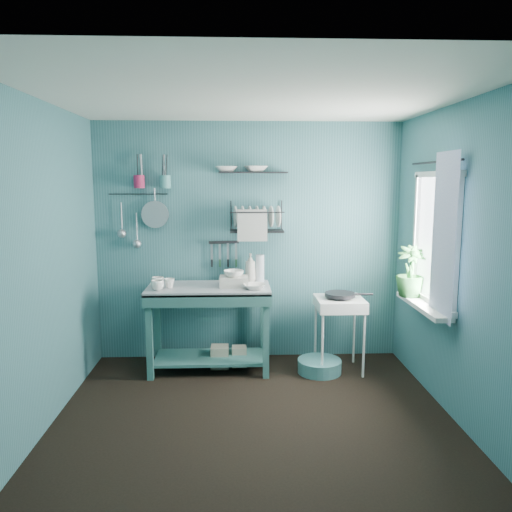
{
  "coord_description": "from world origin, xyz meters",
  "views": [
    {
      "loc": [
        -0.14,
        -3.74,
        1.9
      ],
      "look_at": [
        0.05,
        0.85,
        1.2
      ],
      "focal_mm": 35.0,
      "sensor_mm": 36.0,
      "label": 1
    }
  ],
  "objects_px": {
    "utensil_cup_teal": "(165,182)",
    "floor_basin": "(319,366)",
    "mug_mid": "(169,283)",
    "storage_tin_large": "(220,357)",
    "storage_tin_small": "(239,356)",
    "hotplate_stand": "(339,334)",
    "utensil_cup_magenta": "(139,182)",
    "work_counter": "(209,328)",
    "mug_left": "(157,285)",
    "potted_plant": "(411,271)",
    "water_bottle": "(260,268)",
    "dish_rack": "(257,217)",
    "colander": "(155,214)",
    "soap_bottle": "(250,268)",
    "mug_right": "(158,282)",
    "wash_tub": "(234,282)",
    "frying_pan": "(340,294)"
  },
  "relations": [
    {
      "from": "mug_left",
      "to": "water_bottle",
      "type": "relative_size",
      "value": 0.44
    },
    {
      "from": "hotplate_stand",
      "to": "utensil_cup_teal",
      "type": "bearing_deg",
      "value": 173.26
    },
    {
      "from": "utensil_cup_teal",
      "to": "storage_tin_small",
      "type": "distance_m",
      "value": 1.94
    },
    {
      "from": "work_counter",
      "to": "soap_bottle",
      "type": "relative_size",
      "value": 4.05
    },
    {
      "from": "frying_pan",
      "to": "storage_tin_small",
      "type": "relative_size",
      "value": 1.5
    },
    {
      "from": "mug_mid",
      "to": "dish_rack",
      "type": "distance_m",
      "value": 1.12
    },
    {
      "from": "hotplate_stand",
      "to": "storage_tin_large",
      "type": "relative_size",
      "value": 3.38
    },
    {
      "from": "soap_bottle",
      "to": "mug_right",
      "type": "bearing_deg",
      "value": -167.74
    },
    {
      "from": "water_bottle",
      "to": "hotplate_stand",
      "type": "bearing_deg",
      "value": -20.99
    },
    {
      "from": "potted_plant",
      "to": "storage_tin_large",
      "type": "height_order",
      "value": "potted_plant"
    },
    {
      "from": "work_counter",
      "to": "soap_bottle",
      "type": "distance_m",
      "value": 0.74
    },
    {
      "from": "mug_right",
      "to": "potted_plant",
      "type": "bearing_deg",
      "value": -9.3
    },
    {
      "from": "work_counter",
      "to": "frying_pan",
      "type": "distance_m",
      "value": 1.35
    },
    {
      "from": "storage_tin_large",
      "to": "storage_tin_small",
      "type": "xyz_separation_m",
      "value": [
        0.2,
        0.03,
        -0.01
      ]
    },
    {
      "from": "water_bottle",
      "to": "hotplate_stand",
      "type": "height_order",
      "value": "water_bottle"
    },
    {
      "from": "mug_left",
      "to": "mug_mid",
      "type": "bearing_deg",
      "value": 45.0
    },
    {
      "from": "potted_plant",
      "to": "water_bottle",
      "type": "bearing_deg",
      "value": 155.9
    },
    {
      "from": "hotplate_stand",
      "to": "work_counter",
      "type": "bearing_deg",
      "value": -177.91
    },
    {
      "from": "floor_basin",
      "to": "colander",
      "type": "bearing_deg",
      "value": 164.19
    },
    {
      "from": "dish_rack",
      "to": "work_counter",
      "type": "bearing_deg",
      "value": -150.66
    },
    {
      "from": "mug_left",
      "to": "storage_tin_small",
      "type": "xyz_separation_m",
      "value": [
        0.78,
        0.24,
        -0.81
      ]
    },
    {
      "from": "frying_pan",
      "to": "utensil_cup_magenta",
      "type": "distance_m",
      "value": 2.32
    },
    {
      "from": "wash_tub",
      "to": "mug_mid",
      "type": "bearing_deg",
      "value": -176.37
    },
    {
      "from": "floor_basin",
      "to": "dish_rack",
      "type": "bearing_deg",
      "value": 147.41
    },
    {
      "from": "work_counter",
      "to": "mug_left",
      "type": "xyz_separation_m",
      "value": [
        -0.48,
        -0.16,
        0.48
      ]
    },
    {
      "from": "utensil_cup_magenta",
      "to": "colander",
      "type": "height_order",
      "value": "utensil_cup_magenta"
    },
    {
      "from": "hotplate_stand",
      "to": "utensil_cup_magenta",
      "type": "distance_m",
      "value": 2.54
    },
    {
      "from": "mug_mid",
      "to": "storage_tin_large",
      "type": "xyz_separation_m",
      "value": [
        0.48,
        0.11,
        -0.79
      ]
    },
    {
      "from": "work_counter",
      "to": "water_bottle",
      "type": "bearing_deg",
      "value": 15.58
    },
    {
      "from": "storage_tin_small",
      "to": "floor_basin",
      "type": "relative_size",
      "value": 0.46
    },
    {
      "from": "potted_plant",
      "to": "floor_basin",
      "type": "bearing_deg",
      "value": 162.24
    },
    {
      "from": "wash_tub",
      "to": "dish_rack",
      "type": "xyz_separation_m",
      "value": [
        0.24,
        0.27,
        0.62
      ]
    },
    {
      "from": "dish_rack",
      "to": "colander",
      "type": "distance_m",
      "value": 1.05
    },
    {
      "from": "wash_tub",
      "to": "utensil_cup_magenta",
      "type": "xyz_separation_m",
      "value": [
        -0.96,
        0.32,
        0.98
      ]
    },
    {
      "from": "frying_pan",
      "to": "mug_left",
      "type": "bearing_deg",
      "value": -177.39
    },
    {
      "from": "wash_tub",
      "to": "utensil_cup_teal",
      "type": "height_order",
      "value": "utensil_cup_teal"
    },
    {
      "from": "hotplate_stand",
      "to": "utensil_cup_magenta",
      "type": "height_order",
      "value": "utensil_cup_magenta"
    },
    {
      "from": "utensil_cup_magenta",
      "to": "storage_tin_large",
      "type": "bearing_deg",
      "value": -17.3
    },
    {
      "from": "dish_rack",
      "to": "mug_mid",
      "type": "bearing_deg",
      "value": -158.15
    },
    {
      "from": "water_bottle",
      "to": "storage_tin_large",
      "type": "relative_size",
      "value": 1.27
    },
    {
      "from": "hotplate_stand",
      "to": "floor_basin",
      "type": "distance_m",
      "value": 0.37
    },
    {
      "from": "wash_tub",
      "to": "work_counter",
      "type": "bearing_deg",
      "value": 175.43
    },
    {
      "from": "soap_bottle",
      "to": "utensil_cup_teal",
      "type": "height_order",
      "value": "utensil_cup_teal"
    },
    {
      "from": "dish_rack",
      "to": "utensil_cup_magenta",
      "type": "relative_size",
      "value": 4.23
    },
    {
      "from": "dish_rack",
      "to": "storage_tin_large",
      "type": "height_order",
      "value": "dish_rack"
    },
    {
      "from": "mug_mid",
      "to": "utensil_cup_teal",
      "type": "xyz_separation_m",
      "value": [
        -0.06,
        0.36,
        0.98
      ]
    },
    {
      "from": "storage_tin_small",
      "to": "colander",
      "type": "bearing_deg",
      "value": 163.74
    },
    {
      "from": "utensil_cup_teal",
      "to": "floor_basin",
      "type": "height_order",
      "value": "utensil_cup_teal"
    },
    {
      "from": "mug_right",
      "to": "hotplate_stand",
      "type": "xyz_separation_m",
      "value": [
        1.8,
        -0.08,
        -0.54
      ]
    },
    {
      "from": "colander",
      "to": "utensil_cup_teal",
      "type": "bearing_deg",
      "value": -14.26
    }
  ]
}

